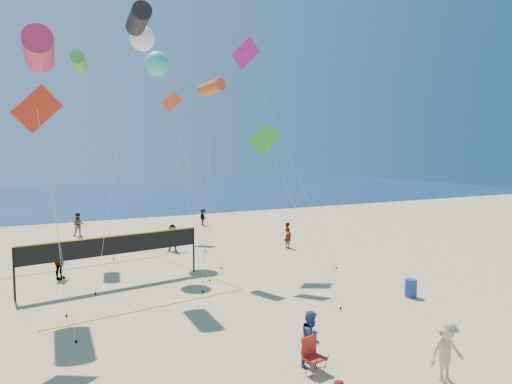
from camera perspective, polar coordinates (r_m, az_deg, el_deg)
name	(u,v)px	position (r m, az deg, el deg)	size (l,w,h in m)	color
ocean	(63,197)	(73.60, -21.23, -0.58)	(140.00, 50.00, 0.03)	#10294E
bystander_a	(311,338)	(16.30, 6.35, -16.25)	(0.84, 0.65, 1.73)	navy
bystander_b	(447,352)	(16.08, 20.95, -16.70)	(1.17, 0.67, 1.81)	#D1B58B
far_person_0	(59,261)	(27.88, -21.58, -7.37)	(1.12, 0.47, 1.91)	gray
far_person_1	(172,238)	(33.39, -9.53, -5.19)	(1.65, 0.52, 1.78)	gray
far_person_2	(288,235)	(34.03, 3.67, -4.95)	(0.64, 0.42, 1.76)	gray
far_person_3	(78,225)	(40.75, -19.63, -3.54)	(0.88, 0.68, 1.81)	gray
far_person_4	(203,217)	(44.05, -6.05, -2.88)	(0.94, 0.54, 1.46)	gray
camp_chair	(312,353)	(15.88, 6.42, -17.80)	(0.68, 0.80, 1.21)	red
trash_barrel	(411,288)	(24.18, 17.28, -10.46)	(0.54, 0.54, 0.82)	#163C94
volleyball_net	(113,251)	(25.81, -15.99, -6.49)	(10.62, 10.50, 2.48)	black
kite_0	(39,50)	(24.57, -23.58, 14.68)	(1.56, 4.89, 11.90)	#C3234E
kite_1	(138,19)	(27.30, -13.30, 18.69)	(3.44, 3.41, 13.93)	black
kite_2	(212,88)	(27.79, -5.09, 11.75)	(2.80, 4.93, 10.50)	#E74C21
kite_3	(39,119)	(19.60, -23.59, 7.67)	(1.79, 1.93, 9.05)	red
kite_4	(268,146)	(25.54, 1.37, 5.29)	(1.50, 6.64, 8.10)	green
kite_5	(250,62)	(30.62, -0.74, 14.62)	(4.37, 4.97, 13.44)	#C41C8F
kite_6	(142,39)	(31.51, -12.86, 16.71)	(2.35, 7.58, 13.96)	white
kite_7	(157,64)	(33.72, -11.25, 14.17)	(2.43, 7.54, 12.98)	#28CDBC
kite_8	(79,62)	(34.08, -19.59, 13.83)	(1.95, 3.85, 12.72)	green
kite_9	(174,110)	(39.31, -9.37, 9.27)	(1.62, 7.93, 11.20)	#E74C21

